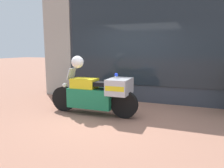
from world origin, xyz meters
TOP-DOWN VIEW (x-y plane):
  - ground_plane at (0.00, 0.00)m, footprint 60.00×60.00m
  - shop_building at (-0.48, 2.00)m, footprint 6.63×0.55m
  - window_display at (0.46, 2.03)m, footprint 5.10×0.30m
  - paramedic_motorcycle at (-0.42, 0.07)m, footprint 2.40×0.74m
  - white_helmet at (-0.99, 0.07)m, footprint 0.32×0.32m

SIDE VIEW (x-z plane):
  - ground_plane at x=0.00m, z-range 0.00..0.00m
  - window_display at x=0.46m, z-range -0.56..1.55m
  - paramedic_motorcycle at x=-0.42m, z-range -0.03..1.16m
  - white_helmet at x=-0.99m, z-range 1.19..1.51m
  - shop_building at x=-0.48m, z-range 0.01..3.91m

